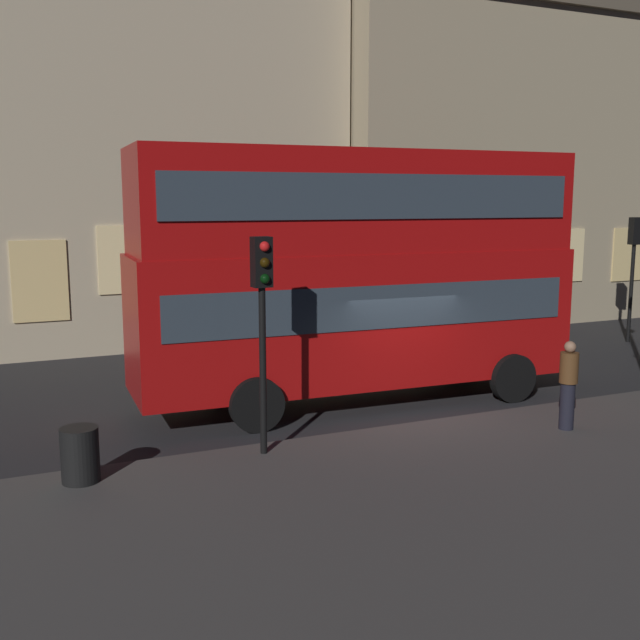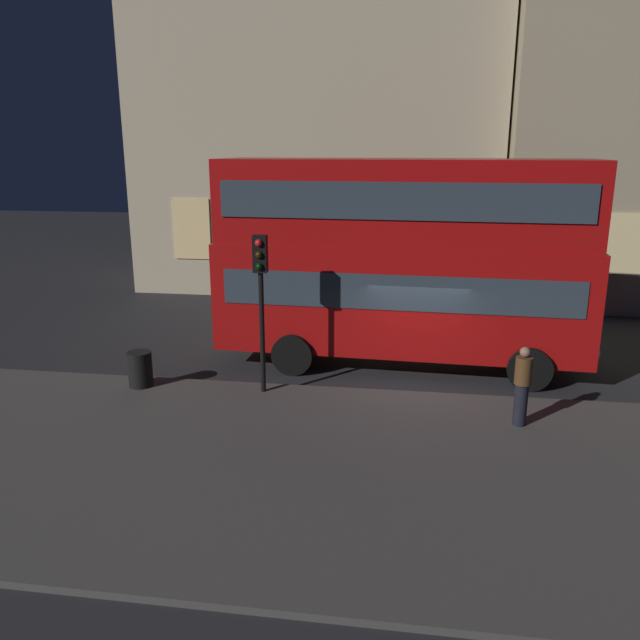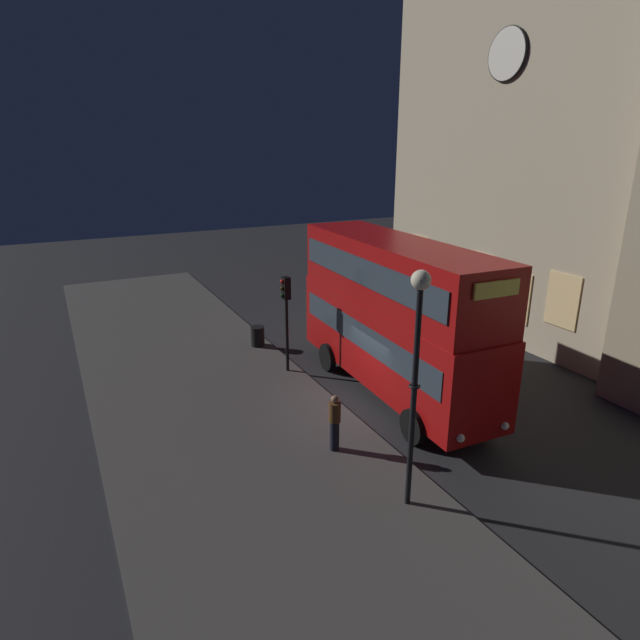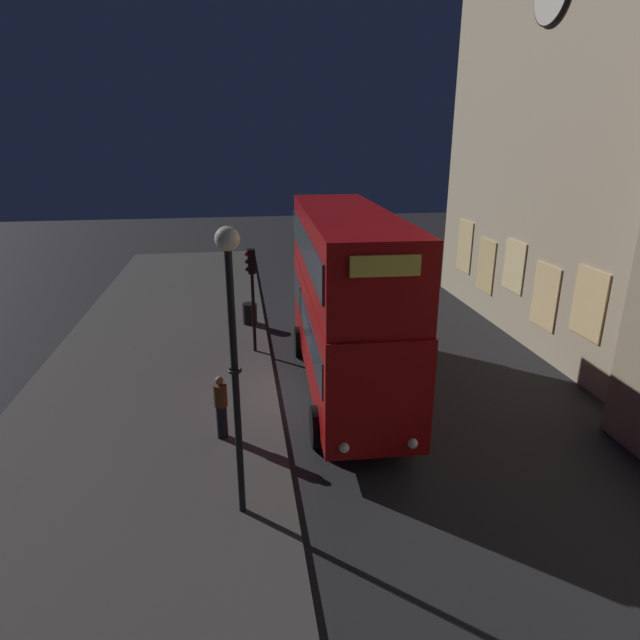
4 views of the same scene
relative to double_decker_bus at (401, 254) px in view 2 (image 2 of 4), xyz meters
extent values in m
plane|color=#232326|center=(0.47, -1.31, -3.11)|extent=(80.00, 80.00, 0.00)
cube|color=#423F3D|center=(0.47, -6.09, -3.05)|extent=(44.00, 7.82, 0.12)
cube|color=tan|center=(-3.76, 11.07, 6.43)|extent=(14.55, 7.16, 19.07)
cube|color=#F2D18C|center=(-8.42, 7.46, -0.44)|extent=(1.49, 0.06, 2.38)
cube|color=#E5C67F|center=(-6.09, 7.46, -0.84)|extent=(1.49, 0.06, 2.27)
cube|color=#F9E09E|center=(-3.76, 7.46, -0.32)|extent=(1.49, 0.06, 1.97)
cube|color=#F2D18C|center=(-1.44, 7.46, -0.87)|extent=(1.49, 0.06, 2.24)
cube|color=#F2D18C|center=(0.89, 7.46, -0.42)|extent=(1.49, 0.06, 2.16)
cube|color=#F9E09E|center=(7.13, 6.38, -0.52)|extent=(2.58, 0.06, 2.11)
cube|color=#9E0C0C|center=(0.00, 0.00, -1.14)|extent=(9.84, 2.84, 2.85)
cube|color=#9E0C0C|center=(0.00, 0.00, 1.36)|extent=(9.64, 2.79, 2.14)
cube|color=#2D3842|center=(0.00, 0.00, -0.78)|extent=(9.06, 2.87, 0.90)
cube|color=#2D3842|center=(0.00, 0.00, 1.46)|extent=(9.06, 2.87, 0.90)
cube|color=#F2D84C|center=(4.82, -0.20, 1.94)|extent=(0.14, 1.47, 0.44)
sphere|color=white|center=(4.92, 0.59, -2.21)|extent=(0.24, 0.24, 0.24)
sphere|color=white|center=(4.85, -0.99, -2.21)|extent=(0.24, 0.24, 0.24)
cylinder|color=black|center=(3.36, 1.14, -2.56)|extent=(1.10, 0.28, 1.09)
cylinder|color=black|center=(3.25, -1.41, -2.56)|extent=(1.10, 0.28, 1.09)
cylinder|color=black|center=(-2.63, 1.38, -2.56)|extent=(1.10, 0.28, 1.09)
cylinder|color=black|center=(-2.74, -1.16, -2.56)|extent=(1.10, 0.28, 1.09)
cylinder|color=black|center=(-3.15, -2.71, -1.53)|extent=(0.12, 0.12, 2.93)
cube|color=black|center=(-3.15, -2.71, 0.36)|extent=(0.33, 0.27, 0.85)
sphere|color=red|center=(-3.14, -2.85, 0.63)|extent=(0.17, 0.17, 0.17)
sphere|color=black|center=(-3.14, -2.85, 0.36)|extent=(0.17, 0.17, 0.17)
sphere|color=black|center=(-3.14, -2.85, 0.09)|extent=(0.17, 0.17, 0.17)
cylinder|color=black|center=(2.67, -3.77, -2.53)|extent=(0.28, 0.28, 0.92)
cylinder|color=#513319|center=(2.67, -3.77, -1.78)|extent=(0.35, 0.35, 0.59)
sphere|color=#8C664C|center=(2.67, -3.77, -1.37)|extent=(0.22, 0.22, 0.22)
cylinder|color=black|center=(-6.23, -2.79, -2.55)|extent=(0.59, 0.59, 0.87)
camera|label=1|loc=(-7.32, -14.54, 1.40)|focal=41.83mm
camera|label=2|loc=(0.30, -16.62, 2.72)|focal=35.44mm
camera|label=3|loc=(14.63, -10.32, 5.56)|focal=29.97mm
camera|label=4|loc=(14.95, -3.12, 4.38)|focal=29.64mm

